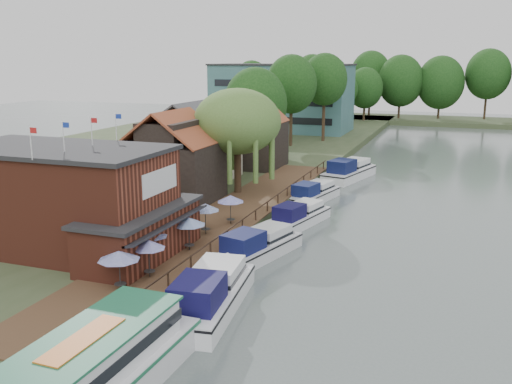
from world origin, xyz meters
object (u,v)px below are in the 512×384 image
(umbrella_3, at_px, (189,234))
(cruiser_3, at_px, (313,191))
(tour_boat, at_px, (74,383))
(willow, at_px, (237,141))
(umbrella_1, at_px, (149,258))
(cruiser_2, at_px, (299,213))
(umbrella_4, at_px, (205,219))
(umbrella_2, at_px, (152,246))
(cottage_b, at_px, (192,141))
(pub, at_px, (83,200))
(umbrella_5, at_px, (231,210))
(cruiser_4, at_px, (349,168))
(cruiser_1, at_px, (258,242))
(cottage_c, at_px, (253,133))
(umbrella_0, at_px, (120,270))
(hotel_block, at_px, (282,97))
(cottage_a, at_px, (173,156))
(cruiser_0, at_px, (210,288))

(umbrella_3, height_order, cruiser_3, umbrella_3)
(umbrella_3, bearing_deg, tour_boat, -78.31)
(willow, distance_m, umbrella_1, 23.65)
(umbrella_1, xyz_separation_m, umbrella_3, (0.03, 5.35, 0.00))
(cruiser_2, relative_size, cruiser_3, 1.00)
(umbrella_4, xyz_separation_m, cruiser_2, (5.03, 8.33, -1.22))
(umbrella_2, bearing_deg, cottage_b, 110.82)
(pub, bearing_deg, umbrella_2, -9.04)
(umbrella_5, relative_size, cruiser_4, 0.22)
(umbrella_4, distance_m, cruiser_1, 4.73)
(umbrella_5, bearing_deg, cottage_c, 106.18)
(umbrella_2, xyz_separation_m, cruiser_2, (5.56, 15.45, -1.22))
(pub, height_order, cruiser_2, pub)
(umbrella_0, xyz_separation_m, cruiser_4, (5.42, 40.79, -0.98))
(cottage_c, relative_size, umbrella_5, 3.58)
(pub, bearing_deg, hotel_block, 96.43)
(umbrella_5, xyz_separation_m, cruiser_4, (4.62, 26.03, -0.98))
(cruiser_1, distance_m, cruiser_3, 17.77)
(cottage_b, height_order, umbrella_0, cottage_b)
(hotel_block, height_order, umbrella_3, hotel_block)
(pub, distance_m, umbrella_0, 8.70)
(hotel_block, bearing_deg, umbrella_2, -79.09)
(pub, xyz_separation_m, cruiser_3, (10.49, 23.18, -3.58))
(pub, relative_size, umbrella_3, 8.41)
(umbrella_3, bearing_deg, cruiser_4, 81.67)
(hotel_block, xyz_separation_m, umbrella_0, (14.37, -76.43, -4.86))
(cottage_b, bearing_deg, willow, -33.69)
(umbrella_0, distance_m, umbrella_3, 7.73)
(cottage_c, height_order, umbrella_1, cottage_c)
(pub, height_order, cruiser_1, pub)
(umbrella_1, height_order, cruiser_4, umbrella_1)
(cottage_a, xyz_separation_m, cottage_c, (1.00, 19.00, 0.00))
(cruiser_4, bearing_deg, umbrella_1, -83.45)
(umbrella_2, distance_m, umbrella_3, 3.39)
(umbrella_0, xyz_separation_m, cruiser_0, (5.00, 1.46, -0.96))
(cottage_a, bearing_deg, willow, 48.01)
(pub, distance_m, umbrella_3, 7.68)
(umbrella_3, bearing_deg, cottage_b, 115.71)
(hotel_block, bearing_deg, willow, -77.29)
(cottage_a, height_order, cruiser_2, cottage_a)
(hotel_block, height_order, cruiser_0, hotel_block)
(cruiser_0, height_order, cruiser_4, cruiser_0)
(umbrella_3, distance_m, tour_boat, 17.81)
(cottage_b, bearing_deg, hotel_block, 94.97)
(umbrella_0, bearing_deg, hotel_block, 100.64)
(cottage_b, bearing_deg, umbrella_4, -61.10)
(willow, distance_m, umbrella_4, 14.65)
(cottage_b, height_order, tour_boat, cottage_b)
(umbrella_3, bearing_deg, umbrella_5, 88.19)
(cottage_c, distance_m, cruiser_0, 39.83)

